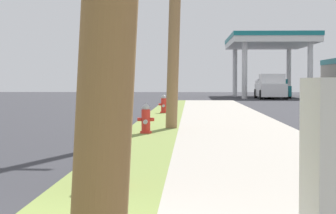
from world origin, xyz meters
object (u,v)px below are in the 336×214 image
(fire_hydrant_fourth, at_px, (171,99))
(car_teal_by_near_pump, at_px, (275,89))
(fire_hydrant_nearest, at_px, (104,161))
(fire_hydrant_second, at_px, (146,120))
(fire_hydrant_third, at_px, (164,105))
(truck_white_at_forecourt, at_px, (271,87))
(fire_hydrant_fifth, at_px, (173,96))

(fire_hydrant_fourth, relative_size, car_teal_by_near_pump, 0.16)
(fire_hydrant_nearest, bearing_deg, car_teal_by_near_pump, 80.38)
(fire_hydrant_second, xyz_separation_m, fire_hydrant_fourth, (0.05, 20.00, 0.00))
(fire_hydrant_nearest, xyz_separation_m, fire_hydrant_third, (-0.03, 19.11, 0.00))
(fire_hydrant_nearest, height_order, truck_white_at_forecourt, truck_white_at_forecourt)
(fire_hydrant_fourth, bearing_deg, fire_hydrant_nearest, -89.99)
(fire_hydrant_nearest, height_order, car_teal_by_near_pump, car_teal_by_near_pump)
(fire_hydrant_fifth, bearing_deg, truck_white_at_forecourt, 48.58)
(fire_hydrant_nearest, xyz_separation_m, fire_hydrant_fifth, (-0.07, 36.47, 0.00))
(fire_hydrant_fourth, bearing_deg, truck_white_at_forecourt, 65.80)
(fire_hydrant_nearest, relative_size, fire_hydrant_fourth, 1.00)
(fire_hydrant_fourth, distance_m, fire_hydrant_fifth, 8.00)
(car_teal_by_near_pump, distance_m, truck_white_at_forecourt, 3.37)
(fire_hydrant_fifth, bearing_deg, car_teal_by_near_pump, 54.90)
(truck_white_at_forecourt, bearing_deg, fire_hydrant_fourth, -114.20)
(fire_hydrant_third, relative_size, car_teal_by_near_pump, 0.16)
(fire_hydrant_nearest, xyz_separation_m, fire_hydrant_fourth, (-0.00, 28.47, 0.00))
(fire_hydrant_fifth, height_order, truck_white_at_forecourt, truck_white_at_forecourt)
(fire_hydrant_nearest, bearing_deg, truck_white_at_forecourt, 80.66)
(fire_hydrant_second, xyz_separation_m, fire_hydrant_third, (0.02, 10.64, 0.00))
(fire_hydrant_second, xyz_separation_m, car_teal_by_near_pump, (8.22, 39.72, 0.28))
(car_teal_by_near_pump, bearing_deg, fire_hydrant_second, -101.69)
(car_teal_by_near_pump, bearing_deg, truck_white_at_forecourt, -103.41)
(fire_hydrant_third, bearing_deg, fire_hydrant_nearest, -89.91)
(fire_hydrant_second, distance_m, car_teal_by_near_pump, 40.57)
(fire_hydrant_third, distance_m, fire_hydrant_fourth, 9.36)
(car_teal_by_near_pump, bearing_deg, fire_hydrant_third, -105.75)
(fire_hydrant_nearest, distance_m, fire_hydrant_fourth, 28.47)
(fire_hydrant_third, xyz_separation_m, car_teal_by_near_pump, (8.20, 29.09, 0.28))
(fire_hydrant_fifth, xyz_separation_m, truck_white_at_forecourt, (7.47, 8.46, 0.47))
(fire_hydrant_fifth, xyz_separation_m, car_teal_by_near_pump, (8.25, 11.73, 0.28))
(fire_hydrant_fifth, bearing_deg, fire_hydrant_third, -89.86)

